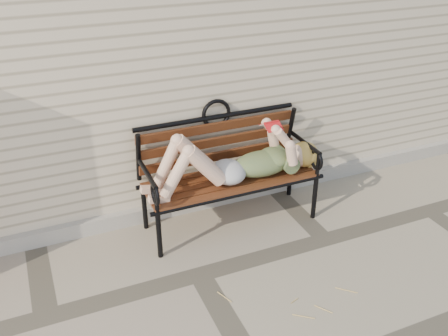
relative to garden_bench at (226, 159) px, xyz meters
name	(u,v)px	position (x,y,z in m)	size (l,w,h in m)	color
ground	(200,274)	(-0.55, -0.72, -0.65)	(80.00, 80.00, 0.00)	gray
house_wall	(108,23)	(-0.55, 2.28, 0.85)	(8.00, 4.00, 3.00)	beige
foundation_strip	(165,209)	(-0.55, 0.25, -0.58)	(8.00, 0.10, 0.15)	#9E978F
garden_bench	(226,159)	(0.00, 0.00, 0.00)	(1.79, 0.71, 1.16)	black
reading_woman	(234,161)	(0.01, -0.14, 0.04)	(1.69, 0.38, 0.53)	#0A344A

